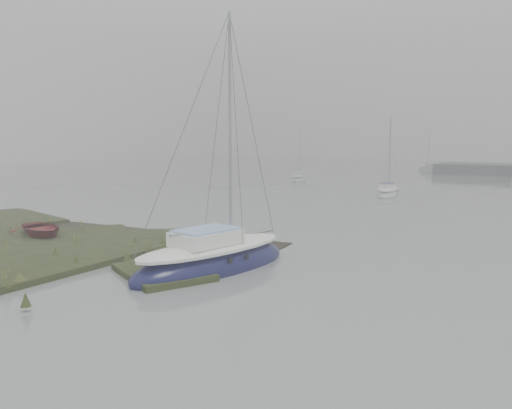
% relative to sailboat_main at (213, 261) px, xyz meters
% --- Properties ---
extents(ground, '(160.00, 160.00, 0.00)m').
position_rel_sailboat_main_xyz_m(ground, '(-1.50, 29.01, -0.30)').
color(ground, slate).
rests_on(ground, ground).
extents(sailboat_main, '(3.51, 7.16, 9.68)m').
position_rel_sailboat_main_xyz_m(sailboat_main, '(0.00, 0.00, 0.00)').
color(sailboat_main, '#0F113A').
rests_on(sailboat_main, ground).
extents(sailboat_white, '(2.56, 5.23, 7.07)m').
position_rel_sailboat_main_xyz_m(sailboat_white, '(-2.18, 26.79, -0.08)').
color(sailboat_white, silver).
rests_on(sailboat_white, ground).
extents(sailboat_far_a, '(2.94, 4.97, 6.67)m').
position_rel_sailboat_main_xyz_m(sailboat_far_a, '(-15.79, 37.16, -0.09)').
color(sailboat_far_a, '#ACB1B6').
rests_on(sailboat_far_a, ground).
extents(sailboat_far_c, '(5.44, 4.79, 7.75)m').
position_rel_sailboat_main_xyz_m(sailboat_far_c, '(-6.81, 62.16, -0.06)').
color(sailboat_far_c, '#A2A7AB').
rests_on(sailboat_far_c, ground).
extents(dinghy, '(3.60, 3.01, 0.64)m').
position_rel_sailboat_main_xyz_m(dinghy, '(-9.87, 0.01, 0.24)').
color(dinghy, maroon).
rests_on(dinghy, marsh_bank).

